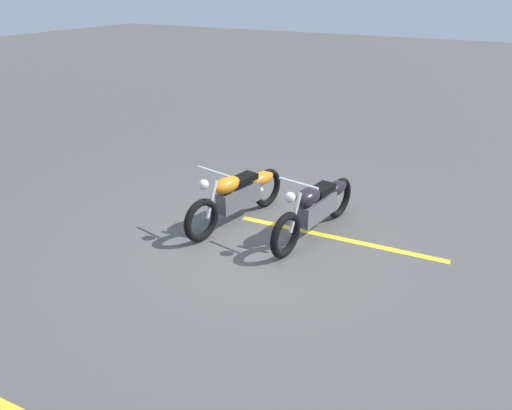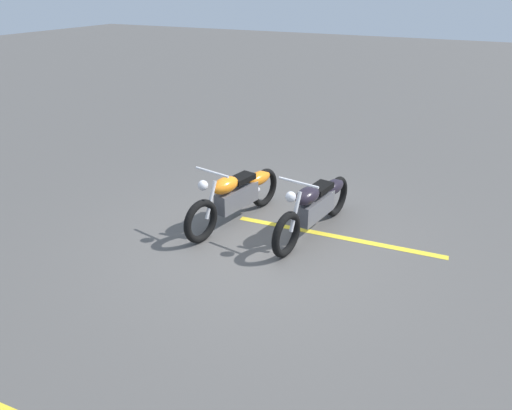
{
  "view_description": "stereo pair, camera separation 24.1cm",
  "coord_description": "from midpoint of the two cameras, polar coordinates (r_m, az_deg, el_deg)",
  "views": [
    {
      "loc": [
        5.41,
        2.88,
        3.51
      ],
      "look_at": [
        0.15,
        0.0,
        0.65
      ],
      "focal_mm": 32.92,
      "sensor_mm": 36.0,
      "label": 1
    },
    {
      "loc": [
        5.52,
        2.67,
        3.51
      ],
      "look_at": [
        0.15,
        0.0,
        0.65
      ],
      "focal_mm": 32.92,
      "sensor_mm": 36.0,
      "label": 2
    }
  ],
  "objects": [
    {
      "name": "motorcycle_dark_foreground",
      "position": [
        7.12,
        8.37,
        -0.12
      ],
      "size": [
        2.22,
        0.64,
        1.04
      ],
      "rotation": [
        0.0,
        0.0,
        -0.15
      ],
      "color": "black",
      "rests_on": "ground"
    },
    {
      "name": "motorcycle_bright_foreground",
      "position": [
        7.43,
        -1.16,
        1.3
      ],
      "size": [
        2.21,
        0.69,
        1.04
      ],
      "rotation": [
        0.0,
        0.0,
        -0.19
      ],
      "color": "black",
      "rests_on": "ground"
    },
    {
      "name": "parking_stripe_near",
      "position": [
        7.24,
        10.86,
        -3.98
      ],
      "size": [
        0.33,
        3.2,
        0.01
      ],
      "primitive_type": "cube",
      "rotation": [
        0.0,
        0.0,
        1.64
      ],
      "color": "yellow",
      "rests_on": "ground"
    },
    {
      "name": "ground_plane",
      "position": [
        7.06,
        1.57,
        -4.31
      ],
      "size": [
        60.0,
        60.0,
        0.0
      ],
      "primitive_type": "plane",
      "color": "#514F4C"
    }
  ]
}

